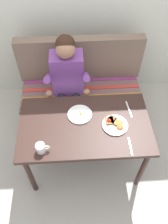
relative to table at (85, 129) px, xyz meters
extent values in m
plane|color=#B6B1A3|center=(0.00, 0.00, -0.65)|extent=(8.00, 8.00, 0.00)
cube|color=#331F1A|center=(0.00, 0.00, 0.06)|extent=(1.20, 0.70, 0.04)
cylinder|color=#331F1A|center=(-0.54, -0.29, -0.30)|extent=(0.05, 0.05, 0.69)
cylinder|color=#331F1A|center=(0.54, -0.29, -0.30)|extent=(0.05, 0.05, 0.69)
cylinder|color=#331F1A|center=(-0.54, 0.29, -0.30)|extent=(0.05, 0.05, 0.69)
cylinder|color=#331F1A|center=(0.54, 0.29, -0.30)|extent=(0.05, 0.05, 0.69)
cube|color=#715C4D|center=(0.00, 0.72, -0.45)|extent=(1.44, 0.56, 0.40)
cube|color=#755655|center=(0.00, 0.72, -0.22)|extent=(1.40, 0.52, 0.06)
cube|color=#715C4D|center=(0.00, 0.94, 0.08)|extent=(1.44, 0.12, 0.54)
cube|color=orange|center=(0.00, 0.58, -0.18)|extent=(1.38, 0.05, 0.01)
cube|color=#C63D33|center=(0.00, 0.72, -0.18)|extent=(1.38, 0.05, 0.01)
cube|color=#93387A|center=(0.00, 0.86, -0.18)|extent=(1.38, 0.05, 0.01)
cube|color=#784190|center=(-0.15, 0.66, 0.11)|extent=(0.34, 0.22, 0.48)
sphere|color=#9E7051|center=(-0.15, 0.64, 0.44)|extent=(0.19, 0.19, 0.19)
sphere|color=#331E14|center=(-0.15, 0.67, 0.47)|extent=(0.19, 0.19, 0.19)
cylinder|color=#784190|center=(-0.34, 0.52, 0.18)|extent=(0.07, 0.29, 0.23)
cylinder|color=#784190|center=(0.04, 0.52, 0.18)|extent=(0.07, 0.29, 0.23)
sphere|color=#9E7051|center=(-0.34, 0.40, 0.08)|extent=(0.07, 0.07, 0.07)
sphere|color=#9E7051|center=(0.04, 0.40, 0.08)|extent=(0.07, 0.07, 0.07)
cylinder|color=#232333|center=(-0.23, 0.49, -0.13)|extent=(0.09, 0.34, 0.09)
cylinder|color=#232333|center=(-0.23, 0.32, -0.39)|extent=(0.08, 0.08, 0.52)
cube|color=black|center=(-0.23, 0.26, -0.62)|extent=(0.09, 0.20, 0.05)
cylinder|color=#232333|center=(-0.06, 0.49, -0.13)|extent=(0.09, 0.34, 0.09)
cylinder|color=#232333|center=(-0.06, 0.32, -0.39)|extent=(0.08, 0.08, 0.52)
cube|color=black|center=(-0.06, 0.26, -0.62)|extent=(0.09, 0.20, 0.05)
cylinder|color=white|center=(0.27, -0.03, 0.09)|extent=(0.23, 0.23, 0.02)
cube|color=olive|center=(0.29, -0.02, 0.11)|extent=(0.10, 0.10, 0.02)
cube|color=olive|center=(0.22, 0.01, 0.11)|extent=(0.07, 0.08, 0.02)
cube|color=brown|center=(0.24, 0.02, 0.11)|extent=(0.10, 0.10, 0.02)
sphere|color=red|center=(0.22, 0.00, 0.12)|extent=(0.04, 0.04, 0.04)
ellipsoid|color=#CC6623|center=(0.31, -0.07, 0.11)|extent=(0.06, 0.05, 0.02)
cylinder|color=white|center=(-0.04, 0.11, 0.09)|extent=(0.23, 0.23, 0.01)
ellipsoid|color=white|center=(-0.04, 0.11, 0.10)|extent=(0.09, 0.08, 0.01)
sphere|color=yellow|center=(-0.03, 0.10, 0.11)|extent=(0.03, 0.03, 0.03)
cylinder|color=white|center=(-0.38, -0.25, 0.13)|extent=(0.08, 0.08, 0.09)
cylinder|color=brown|center=(-0.38, -0.25, 0.16)|extent=(0.07, 0.07, 0.01)
torus|color=white|center=(-0.33, -0.25, 0.13)|extent=(0.05, 0.01, 0.05)
cube|color=silver|center=(0.37, -0.25, 0.08)|extent=(0.02, 0.17, 0.00)
cube|color=silver|center=(0.43, 0.15, 0.08)|extent=(0.04, 0.20, 0.00)
camera|label=1|loc=(-0.08, -1.21, 1.77)|focal=36.79mm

